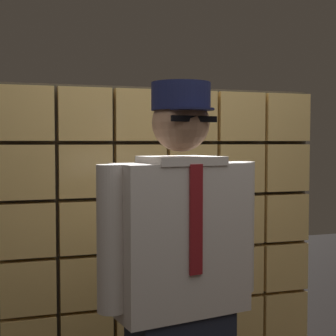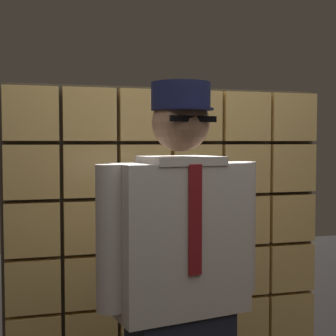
{
  "view_description": "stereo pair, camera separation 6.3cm",
  "coord_description": "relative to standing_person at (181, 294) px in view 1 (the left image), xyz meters",
  "views": [
    {
      "loc": [
        -0.88,
        -1.42,
        1.59
      ],
      "look_at": [
        -0.26,
        0.57,
        1.49
      ],
      "focal_mm": 53.8,
      "sensor_mm": 36.0,
      "label": 1
    },
    {
      "loc": [
        -0.82,
        -1.44,
        1.59
      ],
      "look_at": [
        -0.26,
        0.57,
        1.49
      ],
      "focal_mm": 53.8,
      "sensor_mm": 36.0,
      "label": 2
    }
  ],
  "objects": [
    {
      "name": "standing_person",
      "position": [
        0.0,
        0.0,
        0.0
      ],
      "size": [
        0.74,
        0.36,
        1.84
      ],
      "rotation": [
        0.0,
        0.0,
        0.17
      ],
      "color": "#1E2333",
      "rests_on": "ground"
    },
    {
      "name": "glass_block_wall",
      "position": [
        0.21,
        0.9,
        -0.01
      ],
      "size": [
        1.94,
        0.1,
        1.94
      ],
      "color": "#F2C672",
      "rests_on": "ground"
    }
  ]
}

